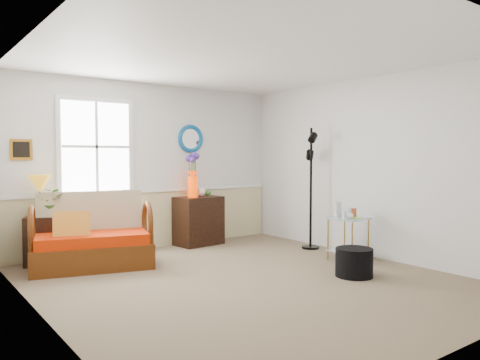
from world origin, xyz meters
TOP-DOWN VIEW (x-y plane):
  - floor at (0.00, 0.00)m, footprint 4.50×5.00m
  - ceiling at (0.00, 0.00)m, footprint 4.50×5.00m
  - walls at (0.00, 0.00)m, footprint 4.51×5.01m
  - wainscot at (0.00, 2.48)m, footprint 4.46×0.02m
  - chair_rail at (0.00, 2.47)m, footprint 4.46×0.04m
  - window at (-0.90, 2.47)m, footprint 1.14×0.06m
  - picture at (-1.92, 2.48)m, footprint 0.28×0.03m
  - mirror at (0.70, 2.48)m, footprint 0.47×0.07m
  - loveseat at (-1.23, 1.74)m, footprint 1.67×1.22m
  - throw_pillow at (-1.51, 1.69)m, footprint 0.45×0.26m
  - lamp_stand at (-1.75, 2.30)m, footprint 0.49×0.49m
  - table_lamp at (-1.74, 2.29)m, footprint 0.43×0.43m
  - potted_plant at (-1.61, 2.25)m, footprint 0.49×0.50m
  - cabinet at (0.72, 2.26)m, footprint 0.79×0.55m
  - flower_vase at (0.61, 2.26)m, footprint 0.28×0.28m
  - side_table at (1.81, 0.03)m, footprint 0.52×0.52m
  - tabletop_items at (1.81, 0.06)m, footprint 0.39×0.39m
  - floor_lamp at (1.97, 0.93)m, footprint 0.36×0.36m
  - ottoman at (1.16, -0.62)m, footprint 0.56×0.56m

SIDE VIEW (x-z plane):
  - floor at x=0.00m, z-range -0.01..0.01m
  - ottoman at x=1.16m, z-range 0.00..0.35m
  - side_table at x=1.81m, z-range 0.00..0.60m
  - lamp_stand at x=-1.75m, z-range 0.00..0.65m
  - cabinet at x=0.72m, z-range 0.00..0.79m
  - wainscot at x=0.00m, z-range 0.00..0.90m
  - loveseat at x=-1.23m, z-range 0.00..0.98m
  - throw_pillow at x=-1.51m, z-range 0.32..0.76m
  - tabletop_items at x=1.81m, z-range 0.60..0.82m
  - potted_plant at x=-1.61m, z-range 0.65..0.95m
  - chair_rail at x=0.00m, z-range 0.89..0.95m
  - table_lamp at x=-1.74m, z-range 0.65..1.21m
  - floor_lamp at x=1.97m, z-range 0.00..1.90m
  - flower_vase at x=0.61m, z-range 0.79..1.50m
  - walls at x=0.00m, z-range 0.00..2.60m
  - picture at x=-1.92m, z-range 1.41..1.69m
  - window at x=-0.90m, z-range 0.88..2.32m
  - mirror at x=0.70m, z-range 1.51..1.99m
  - ceiling at x=0.00m, z-range 2.60..2.60m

